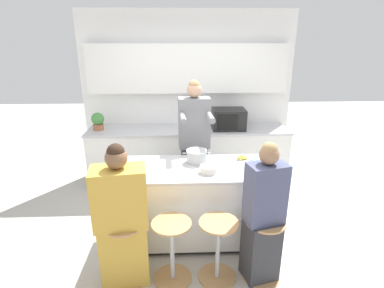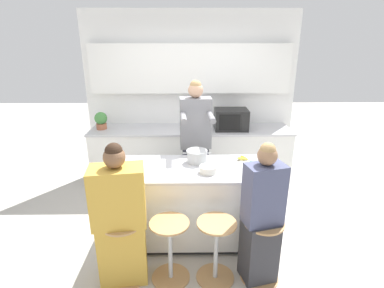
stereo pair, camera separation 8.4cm
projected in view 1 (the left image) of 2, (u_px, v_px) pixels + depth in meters
ground_plane at (192, 237)px, 3.63m from camera, size 16.00×16.00×0.00m
wall_back at (188, 86)px, 4.83m from camera, size 3.39×0.22×2.70m
back_counter at (188, 156)px, 4.88m from camera, size 3.15×0.67×0.92m
kitchen_island at (192, 203)px, 3.47m from camera, size 1.66×0.76×0.92m
bar_stool_leftmost at (126, 250)px, 2.86m from camera, size 0.38×0.38×0.65m
bar_stool_center_left at (172, 249)px, 2.88m from camera, size 0.38×0.38×0.65m
bar_stool_center_right at (218, 248)px, 2.89m from camera, size 0.38×0.38×0.65m
bar_stool_rightmost at (263, 246)px, 2.91m from camera, size 0.38×0.38×0.65m
person_cooking at (194, 148)px, 3.98m from camera, size 0.43×0.60×1.79m
person_wrapped_blanket at (122, 221)px, 2.76m from camera, size 0.52×0.35×1.44m
person_seated_near at (263, 220)px, 2.81m from camera, size 0.39×0.33×1.43m
cooking_pot at (197, 156)px, 3.44m from camera, size 0.33×0.24×0.15m
fruit_bowl at (208, 169)px, 3.18m from camera, size 0.18×0.18×0.08m
coffee_cup_near at (134, 175)px, 3.04m from camera, size 0.12×0.09×0.08m
banana_bunch at (242, 158)px, 3.54m from camera, size 0.15×0.11×0.05m
juice_carton at (254, 170)px, 3.03m from camera, size 0.07×0.07×0.21m
microwave at (228, 119)px, 4.66m from camera, size 0.51×0.38×0.32m
potted_plant at (98, 121)px, 4.63m from camera, size 0.19×0.19×0.27m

